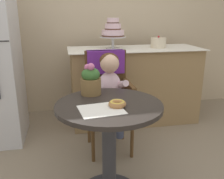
{
  "coord_description": "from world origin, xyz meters",
  "views": [
    {
      "loc": [
        -0.28,
        -1.54,
        1.3
      ],
      "look_at": [
        0.05,
        0.15,
        0.77
      ],
      "focal_mm": 40.31,
      "sensor_mm": 36.0,
      "label": 1
    }
  ],
  "objects": [
    {
      "name": "tiered_cake_stand",
      "position": [
        0.28,
        1.3,
        1.1
      ],
      "size": [
        0.3,
        0.3,
        0.34
      ],
      "color": "silver",
      "rests_on": "display_counter"
    },
    {
      "name": "donut_front",
      "position": [
        0.04,
        -0.07,
        0.74
      ],
      "size": [
        0.11,
        0.11,
        0.04
      ],
      "color": "#AD7542",
      "rests_on": "cafe_table"
    },
    {
      "name": "seated_child",
      "position": [
        0.12,
        0.58,
        0.68
      ],
      "size": [
        0.27,
        0.32,
        0.73
      ],
      "color": "silver",
      "rests_on": "ground"
    },
    {
      "name": "round_layer_cake",
      "position": [
        0.83,
        1.29,
        0.96
      ],
      "size": [
        0.18,
        0.18,
        0.14
      ],
      "color": "beige",
      "rests_on": "display_counter"
    },
    {
      "name": "cafe_table",
      "position": [
        0.0,
        0.0,
        0.51
      ],
      "size": [
        0.72,
        0.72,
        0.72
      ],
      "color": "#282321",
      "rests_on": "ground"
    },
    {
      "name": "wicker_chair",
      "position": [
        0.12,
        0.73,
        0.64
      ],
      "size": [
        0.42,
        0.45,
        0.95
      ],
      "rotation": [
        0.0,
        0.0,
        0.01
      ],
      "color": "brown",
      "rests_on": "ground"
    },
    {
      "name": "display_counter",
      "position": [
        0.55,
        1.3,
        0.45
      ],
      "size": [
        1.56,
        0.62,
        0.9
      ],
      "color": "#93754C",
      "rests_on": "ground"
    },
    {
      "name": "back_wall",
      "position": [
        0.0,
        1.85,
        1.35
      ],
      "size": [
        4.8,
        0.1,
        2.7
      ],
      "primitive_type": "cube",
      "color": "#C1AD8E",
      "rests_on": "ground"
    },
    {
      "name": "paper_napkin",
      "position": [
        -0.07,
        -0.1,
        0.72
      ],
      "size": [
        0.3,
        0.26,
        0.0
      ],
      "primitive_type": "cube",
      "rotation": [
        0.0,
        0.0,
        0.13
      ],
      "color": "white",
      "rests_on": "cafe_table"
    },
    {
      "name": "flower_vase",
      "position": [
        -0.09,
        0.23,
        0.83
      ],
      "size": [
        0.15,
        0.15,
        0.24
      ],
      "color": "brown",
      "rests_on": "cafe_table"
    }
  ]
}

